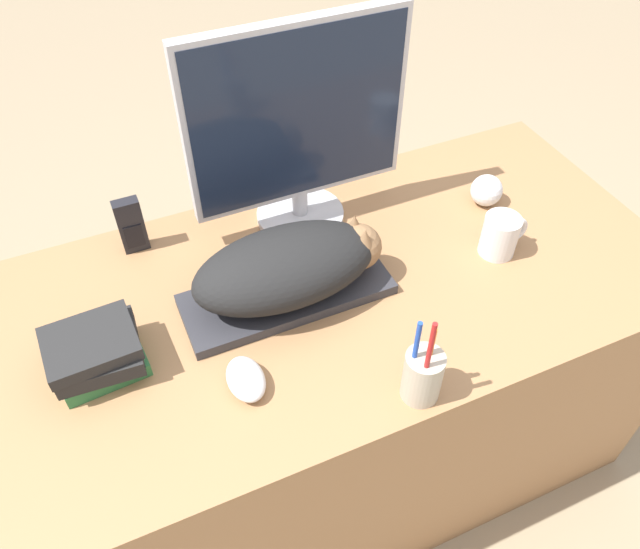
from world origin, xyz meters
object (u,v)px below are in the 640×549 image
pen_cup (420,375)px  baseball (487,190)px  monitor (298,125)px  computer_mouse (246,379)px  cat (292,265)px  book_stack (96,352)px  phone (131,226)px  keyboard (287,294)px  coffee_mug (501,235)px

pen_cup → baseball: 0.59m
monitor → computer_mouse: monitor is taller
cat → computer_mouse: (-0.16, -0.17, -0.07)m
book_stack → monitor: bearing=26.1°
baseball → book_stack: (-0.94, -0.12, 0.01)m
cat → computer_mouse: bearing=-133.6°
computer_mouse → baseball: 0.75m
phone → keyboard: bearing=-47.9°
cat → book_stack: size_ratio=2.34×
cat → coffee_mug: cat is taller
computer_mouse → book_stack: size_ratio=0.60×
cat → monitor: size_ratio=0.83×
keyboard → book_stack: 0.39m
monitor → computer_mouse: size_ratio=4.68×
computer_mouse → baseball: (0.70, 0.27, 0.02)m
baseball → phone: bearing=167.2°
book_stack → computer_mouse: bearing=-32.0°
baseball → phone: size_ratio=0.57×
coffee_mug → baseball: (0.07, 0.16, -0.01)m
computer_mouse → baseball: baseball is taller
computer_mouse → book_stack: book_stack is taller
computer_mouse → coffee_mug: bearing=10.2°
keyboard → cat: bearing=0.0°
keyboard → computer_mouse: (-0.15, -0.17, 0.01)m
monitor → coffee_mug: size_ratio=4.31×
monitor → computer_mouse: (-0.27, -0.40, -0.23)m
keyboard → book_stack: bearing=-176.5°
monitor → phone: bearing=171.9°
computer_mouse → phone: phone is taller
keyboard → monitor: (0.13, 0.23, 0.24)m
computer_mouse → book_stack: (-0.24, 0.15, 0.03)m
computer_mouse → cat: bearing=46.4°
cat → monitor: monitor is taller
coffee_mug → phone: (-0.74, 0.34, 0.02)m
monitor → coffee_mug: (0.36, -0.28, -0.21)m
cat → baseball: cat is taller
cat → baseball: 0.55m
cat → coffee_mug: (0.47, -0.06, -0.04)m
book_stack → baseball: bearing=7.3°
monitor → phone: monitor is taller
cat → pen_cup: 0.34m
monitor → phone: (-0.38, 0.05, -0.19)m
monitor → pen_cup: (0.00, -0.54, -0.20)m
pen_cup → book_stack: pen_cup is taller
monitor → baseball: 0.50m
phone → computer_mouse: bearing=-77.0°
cat → pen_cup: bearing=-70.0°
keyboard → computer_mouse: computer_mouse is taller
monitor → book_stack: bearing=-153.9°
keyboard → pen_cup: 0.34m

